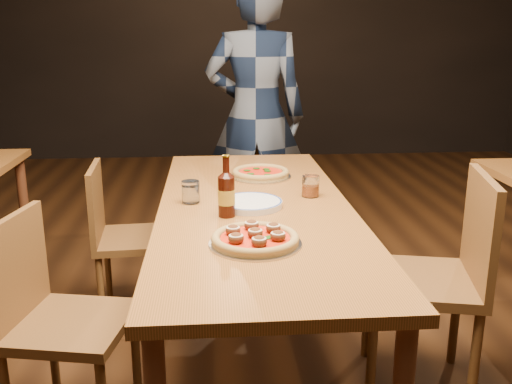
{
  "coord_description": "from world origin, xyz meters",
  "views": [
    {
      "loc": [
        -0.17,
        -2.28,
        1.45
      ],
      "look_at": [
        0.0,
        -0.05,
        0.82
      ],
      "focal_mm": 40.0,
      "sensor_mm": 36.0,
      "label": 1
    }
  ],
  "objects": [
    {
      "name": "chair_main_e",
      "position": [
        0.66,
        -0.21,
        0.48
      ],
      "size": [
        0.54,
        0.54,
        0.96
      ],
      "primitive_type": null,
      "rotation": [
        0.0,
        0.0,
        -1.79
      ],
      "color": "#5A3717",
      "rests_on": "ground"
    },
    {
      "name": "plate_stack",
      "position": [
        -0.02,
        -0.02,
        0.76
      ],
      "size": [
        0.27,
        0.27,
        0.03
      ],
      "primitive_type": "cylinder",
      "color": "white",
      "rests_on": "table_main"
    },
    {
      "name": "chair_main_nw",
      "position": [
        -0.7,
        -0.38,
        0.43
      ],
      "size": [
        0.48,
        0.48,
        0.87
      ],
      "primitive_type": null,
      "rotation": [
        0.0,
        0.0,
        1.37
      ],
      "color": "#5A3717",
      "rests_on": "ground"
    },
    {
      "name": "chair_main_sw",
      "position": [
        -0.58,
        0.54,
        0.42
      ],
      "size": [
        0.42,
        0.42,
        0.85
      ],
      "primitive_type": null,
      "rotation": [
        0.0,
        0.0,
        1.64
      ],
      "color": "#5A3717",
      "rests_on": "ground"
    },
    {
      "name": "diner",
      "position": [
        0.12,
        1.46,
        0.91
      ],
      "size": [
        0.7,
        0.49,
        1.82
      ],
      "primitive_type": "imported",
      "rotation": [
        0.0,
        0.0,
        3.06
      ],
      "color": "black",
      "rests_on": "ground"
    },
    {
      "name": "table_main",
      "position": [
        0.0,
        0.0,
        0.68
      ],
      "size": [
        0.8,
        2.0,
        0.75
      ],
      "color": "brown",
      "rests_on": "ground"
    },
    {
      "name": "beer_bottle",
      "position": [
        -0.12,
        -0.14,
        0.84
      ],
      "size": [
        0.07,
        0.07,
        0.24
      ],
      "rotation": [
        0.0,
        0.0,
        0.42
      ],
      "color": "black",
      "rests_on": "table_main"
    },
    {
      "name": "pizza_meatball",
      "position": [
        -0.03,
        -0.46,
        0.77
      ],
      "size": [
        0.32,
        0.32,
        0.06
      ],
      "rotation": [
        0.0,
        0.0,
        0.35
      ],
      "color": "#B7B7BF",
      "rests_on": "table_main"
    },
    {
      "name": "water_glass",
      "position": [
        -0.27,
        0.05,
        0.8
      ],
      "size": [
        0.08,
        0.08,
        0.09
      ],
      "primitive_type": "cylinder",
      "color": "white",
      "rests_on": "table_main"
    },
    {
      "name": "ground",
      "position": [
        0.0,
        0.0,
        0.0
      ],
      "size": [
        9.0,
        9.0,
        0.0
      ],
      "primitive_type": "plane",
      "color": "black"
    },
    {
      "name": "amber_glass",
      "position": [
        0.25,
        0.11,
        0.8
      ],
      "size": [
        0.08,
        0.08,
        0.09
      ],
      "primitive_type": "cylinder",
      "color": "#A94A13",
      "rests_on": "table_main"
    },
    {
      "name": "pizza_margherita",
      "position": [
        0.06,
        0.48,
        0.77
      ],
      "size": [
        0.3,
        0.3,
        0.04
      ],
      "rotation": [
        0.0,
        0.0,
        -0.22
      ],
      "color": "#B7B7BF",
      "rests_on": "table_main"
    },
    {
      "name": "chair_end",
      "position": [
        0.11,
        1.31,
        0.43
      ],
      "size": [
        0.42,
        0.42,
        0.86
      ],
      "primitive_type": null,
      "rotation": [
        0.0,
        0.0,
        -0.06
      ],
      "color": "#5A3717",
      "rests_on": "ground"
    }
  ]
}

